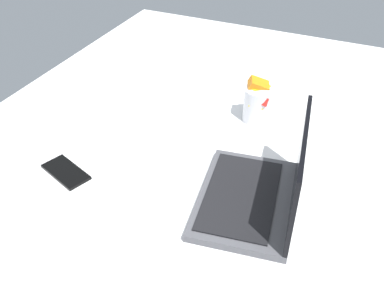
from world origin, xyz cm
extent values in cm
cube|color=white|center=(0.00, 0.00, 9.00)|extent=(180.00, 140.00, 18.00)
cube|color=#4C4C51|center=(20.32, 20.38, 19.00)|extent=(35.99, 27.55, 2.00)
cube|color=black|center=(20.54, 18.90, 20.20)|extent=(31.16, 21.03, 0.40)
cube|color=black|center=(18.73, 31.26, 30.50)|extent=(32.80, 5.78, 21.00)
cylinder|color=silver|center=(-16.54, 11.40, 23.50)|extent=(9.00, 9.00, 11.00)
cube|color=#268C33|center=(-16.74, 11.26, 21.07)|extent=(5.96, 5.88, 6.16)
cube|color=#268C33|center=(-17.34, 11.93, 22.81)|extent=(7.06, 6.76, 5.11)
cube|color=yellow|center=(-15.71, 11.49, 24.55)|extent=(7.11, 5.17, 6.01)
cube|color=red|center=(-15.52, 12.44, 26.30)|extent=(6.26, 5.83, 5.43)
cube|color=yellow|center=(-17.60, 11.33, 28.04)|extent=(6.77, 5.82, 4.42)
cube|color=orange|center=(-17.46, 10.75, 29.78)|extent=(6.22, 7.48, 5.70)
cube|color=black|center=(29.46, -27.36, 18.40)|extent=(11.20, 15.48, 0.80)
camera|label=1|loc=(98.10, 40.36, 94.39)|focal=41.20mm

